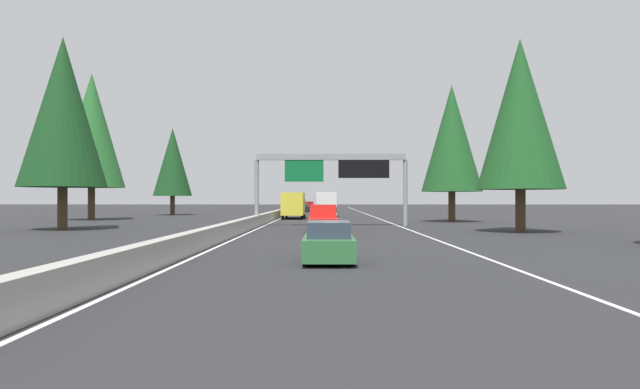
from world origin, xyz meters
The scene contains 17 objects.
ground_plane centered at (60.00, 0.00, 0.00)m, with size 320.00×320.00×0.00m, color #262628.
median_barrier centered at (80.00, 0.30, 0.45)m, with size 180.00×0.56×0.90m, color #9E9B93.
shoulder_stripe_right centered at (70.00, -11.52, 0.01)m, with size 160.00×0.16×0.01m, color silver.
shoulder_stripe_median centered at (70.00, -0.25, 0.01)m, with size 160.00×0.16×0.01m, color silver.
sign_gantry_overhead centered at (44.11, -6.04, 4.77)m, with size 0.50×12.68×5.99m.
sedan_mid_center centered at (17.70, -5.48, 0.68)m, with size 4.40×1.80×1.47m.
pickup_mid_left centered at (37.31, -5.23, 0.91)m, with size 5.60×2.00×1.86m.
bus_distant_b centered at (71.65, -5.56, 1.72)m, with size 11.50×2.55×3.10m.
sedan_distant_a centered at (119.93, -1.88, 0.68)m, with size 4.40×1.80×1.47m.
box_truck_near_right centered at (62.07, -1.80, 1.61)m, with size 8.50×2.40×2.95m.
minivan_far_center centered at (112.44, -2.04, 0.95)m, with size 5.00×1.95×1.69m.
sedan_far_right centered at (95.16, -1.78, 0.68)m, with size 4.40×1.80×1.47m.
conifer_right_near centered at (36.15, -18.77, 8.10)m, with size 5.86×5.86×13.33m.
conifer_right_mid centered at (53.55, -17.96, 8.27)m, with size 5.99×5.99×13.60m.
conifer_left_near centered at (38.91, 14.05, 8.70)m, with size 6.29×6.29×14.30m.
conifer_left_mid centered at (58.45, 19.94, 9.68)m, with size 7.00×7.00×15.92m.
conifer_left_far centered at (76.33, 15.92, 7.39)m, with size 5.35×5.35×12.16m.
Camera 1 is at (-3.03, -5.34, 2.30)m, focal length 32.02 mm.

